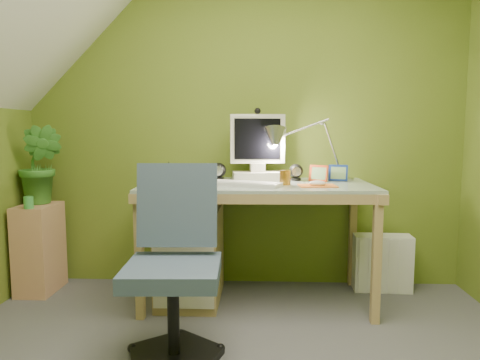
{
  "coord_description": "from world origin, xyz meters",
  "views": [
    {
      "loc": [
        0.12,
        -1.68,
        1.15
      ],
      "look_at": [
        0.0,
        1.0,
        0.85
      ],
      "focal_mm": 33.0,
      "sensor_mm": 36.0,
      "label": 1
    }
  ],
  "objects_px": {
    "monitor": "(257,142)",
    "task_chair": "(173,269)",
    "desk_lamp": "(322,137)",
    "side_ledge": "(39,248)",
    "desk": "(257,242)",
    "potted_plant": "(41,165)",
    "radiator": "(382,263)"
  },
  "relations": [
    {
      "from": "monitor",
      "to": "task_chair",
      "type": "height_order",
      "value": "monitor"
    },
    {
      "from": "desk_lamp",
      "to": "side_ledge",
      "type": "bearing_deg",
      "value": 176.59
    },
    {
      "from": "monitor",
      "to": "desk_lamp",
      "type": "relative_size",
      "value": 0.88
    },
    {
      "from": "desk",
      "to": "potted_plant",
      "type": "xyz_separation_m",
      "value": [
        -1.54,
        0.15,
        0.51
      ]
    },
    {
      "from": "side_ledge",
      "to": "task_chair",
      "type": "xyz_separation_m",
      "value": [
        1.14,
        -0.92,
        0.16
      ]
    },
    {
      "from": "desk",
      "to": "radiator",
      "type": "distance_m",
      "value": 0.95
    },
    {
      "from": "desk",
      "to": "side_ledge",
      "type": "height_order",
      "value": "desk"
    },
    {
      "from": "task_chair",
      "to": "radiator",
      "type": "relative_size",
      "value": 2.34
    },
    {
      "from": "desk",
      "to": "task_chair",
      "type": "bearing_deg",
      "value": -118.15
    },
    {
      "from": "desk",
      "to": "task_chair",
      "type": "height_order",
      "value": "task_chair"
    },
    {
      "from": "potted_plant",
      "to": "task_chair",
      "type": "relative_size",
      "value": 0.59
    },
    {
      "from": "side_ledge",
      "to": "radiator",
      "type": "height_order",
      "value": "side_ledge"
    },
    {
      "from": "task_chair",
      "to": "potted_plant",
      "type": "bearing_deg",
      "value": 136.9
    },
    {
      "from": "desk",
      "to": "potted_plant",
      "type": "height_order",
      "value": "potted_plant"
    },
    {
      "from": "monitor",
      "to": "potted_plant",
      "type": "relative_size",
      "value": 0.96
    },
    {
      "from": "side_ledge",
      "to": "potted_plant",
      "type": "height_order",
      "value": "potted_plant"
    },
    {
      "from": "desk_lamp",
      "to": "side_ledge",
      "type": "distance_m",
      "value": 2.16
    },
    {
      "from": "side_ledge",
      "to": "radiator",
      "type": "xyz_separation_m",
      "value": [
        2.46,
        0.13,
        -0.11
      ]
    },
    {
      "from": "desk",
      "to": "monitor",
      "type": "height_order",
      "value": "monitor"
    },
    {
      "from": "desk_lamp",
      "to": "radiator",
      "type": "height_order",
      "value": "desk_lamp"
    },
    {
      "from": "desk_lamp",
      "to": "radiator",
      "type": "distance_m",
      "value": 1.02
    },
    {
      "from": "side_ledge",
      "to": "task_chair",
      "type": "height_order",
      "value": "task_chair"
    },
    {
      "from": "radiator",
      "to": "desk",
      "type": "bearing_deg",
      "value": -163.38
    },
    {
      "from": "desk_lamp",
      "to": "radiator",
      "type": "xyz_separation_m",
      "value": [
        0.45,
        0.05,
        -0.91
      ]
    },
    {
      "from": "potted_plant",
      "to": "radiator",
      "type": "relative_size",
      "value": 1.39
    },
    {
      "from": "desk",
      "to": "potted_plant",
      "type": "distance_m",
      "value": 1.63
    },
    {
      "from": "monitor",
      "to": "desk_lamp",
      "type": "xyz_separation_m",
      "value": [
        0.45,
        0.0,
        0.04
      ]
    },
    {
      "from": "potted_plant",
      "to": "task_chair",
      "type": "bearing_deg",
      "value": -40.66
    },
    {
      "from": "desk",
      "to": "desk_lamp",
      "type": "distance_m",
      "value": 0.86
    },
    {
      "from": "monitor",
      "to": "task_chair",
      "type": "bearing_deg",
      "value": -119.76
    },
    {
      "from": "desk_lamp",
      "to": "side_ledge",
      "type": "xyz_separation_m",
      "value": [
        -2.0,
        -0.08,
        -0.79
      ]
    },
    {
      "from": "task_chair",
      "to": "desk_lamp",
      "type": "bearing_deg",
      "value": 46.81
    }
  ]
}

